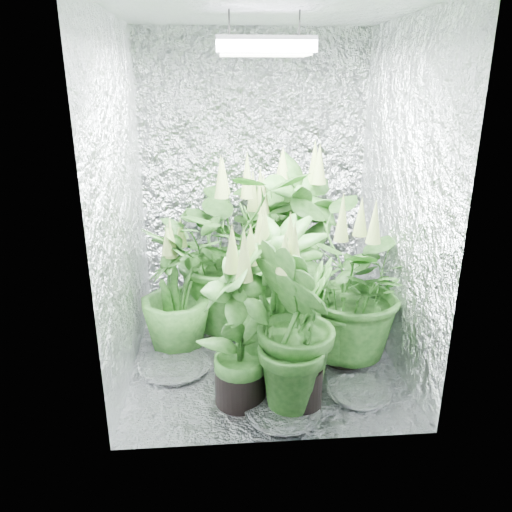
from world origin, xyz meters
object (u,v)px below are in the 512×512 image
object	(u,v)px
plant_c	(263,253)
plant_a	(232,248)
grow_lamp	(264,46)
plant_h	(276,305)
plant_e	(348,287)
plant_g	(297,328)
circulation_fan	(334,292)
plant_b	(301,243)
plant_f	(240,327)
plant_d	(175,292)

from	to	relation	value
plant_c	plant_a	bearing A→B (deg)	-153.25
grow_lamp	plant_c	distance (m)	1.44
plant_a	plant_h	bearing A→B (deg)	-72.22
plant_e	plant_g	size ratio (longest dim) A/B	1.00
plant_e	circulation_fan	xyz separation A→B (m)	(0.09, 0.69, -0.34)
plant_c	plant_b	bearing A→B (deg)	-17.01
plant_f	circulation_fan	world-z (taller)	plant_f
plant_b	plant_h	size ratio (longest dim) A/B	1.25
plant_a	plant_f	distance (m)	0.91
plant_b	plant_h	world-z (taller)	plant_b
grow_lamp	plant_h	xyz separation A→B (m)	(0.05, -0.26, -1.35)
grow_lamp	plant_h	size ratio (longest dim) A/B	0.49
plant_c	plant_e	world-z (taller)	plant_c
grow_lamp	plant_f	bearing A→B (deg)	-109.68
grow_lamp	plant_e	world-z (taller)	grow_lamp
plant_b	plant_g	distance (m)	1.03
plant_h	circulation_fan	bearing A→B (deg)	57.97
plant_a	plant_e	size ratio (longest dim) A/B	1.19
plant_g	plant_a	bearing A→B (deg)	107.03
plant_b	plant_g	size ratio (longest dim) A/B	1.23
plant_d	plant_h	size ratio (longest dim) A/B	0.87
plant_c	plant_e	size ratio (longest dim) A/B	1.04
grow_lamp	plant_h	world-z (taller)	grow_lamp
plant_e	plant_b	bearing A→B (deg)	109.97
plant_d	plant_g	distance (m)	0.95
plant_d	plant_e	world-z (taller)	plant_e
plant_e	circulation_fan	distance (m)	0.78
plant_e	circulation_fan	size ratio (longest dim) A/B	2.85
plant_f	plant_g	distance (m)	0.30
plant_f	circulation_fan	bearing A→B (deg)	54.74
plant_g	circulation_fan	size ratio (longest dim) A/B	2.85
plant_d	circulation_fan	size ratio (longest dim) A/B	2.44
grow_lamp	plant_d	bearing A→B (deg)	166.11
plant_e	plant_f	distance (m)	0.78
plant_a	plant_b	xyz separation A→B (m)	(0.48, 0.04, 0.01)
plant_c	plant_g	xyz separation A→B (m)	(0.07, -1.09, -0.03)
plant_d	plant_e	distance (m)	1.08
plant_a	plant_e	xyz separation A→B (m)	(0.68, -0.52, -0.09)
grow_lamp	circulation_fan	xyz separation A→B (m)	(0.60, 0.62, -1.67)
plant_g	plant_b	bearing A→B (deg)	79.95
plant_c	plant_d	distance (m)	0.74
plant_d	plant_e	size ratio (longest dim) A/B	0.86
plant_d	plant_f	bearing A→B (deg)	-57.44
circulation_fan	plant_c	bearing A→B (deg)	-152.92
plant_c	plant_d	size ratio (longest dim) A/B	1.22
plant_h	circulation_fan	distance (m)	1.08
plant_b	plant_f	bearing A→B (deg)	-116.61
plant_d	circulation_fan	xyz separation A→B (m)	(1.14, 0.48, -0.25)
plant_c	plant_e	xyz separation A→B (m)	(0.45, -0.63, -0.01)
plant_d	circulation_fan	world-z (taller)	plant_d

